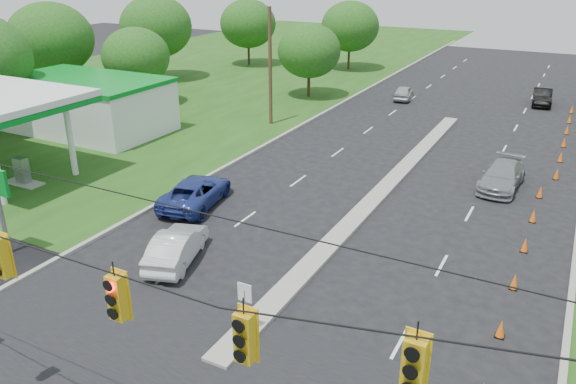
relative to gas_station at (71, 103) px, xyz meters
The scene contains 29 objects.
grass_left 6.87m from the gas_station, behind, with size 40.00×160.00×0.06m, color #1E4714.
curb_left 16.89m from the gas_station, 35.78° to the left, with size 0.25×110.00×0.16m, color gray.
median 23.79m from the gas_station, ahead, with size 1.00×34.00×0.18m, color gray.
median_sign 27.62m from the gas_station, 31.07° to the right, with size 0.55×0.06×2.05m.
signal_span 31.83m from the gas_station, 42.00° to the right, with size 25.60×0.32×9.00m.
utility_pole_far_left 14.93m from the gas_station, 41.21° to the left, with size 0.28×0.28×9.00m, color #422D1C.
gas_station is the anchor object (origin of this frame).
cone_2 33.33m from the gas_station, 17.94° to the right, with size 0.32×0.32×0.70m, color orange.
cone_3 32.43m from the gas_station, 12.03° to the right, with size 0.32×0.32×0.70m, color orange.
cone_4 31.89m from the gas_station, ahead, with size 0.32×0.32×0.70m, color orange.
cone_5 31.72m from the gas_station, ahead, with size 0.32×0.32×0.70m, color orange.
cone_6 31.94m from the gas_station, ahead, with size 0.32×0.32×0.70m, color orange.
cone_7 33.12m from the gas_station, 12.68° to the left, with size 0.32×0.32×0.70m, color orange.
cone_8 34.06m from the gas_station, 18.45° to the left, with size 0.32×0.32×0.70m, color orange.
cone_9 35.32m from the gas_station, 23.85° to the left, with size 0.32×0.32×0.70m, color orange.
cone_10 36.88m from the gas_station, 28.84° to the left, with size 0.32×0.32×0.70m, color orange.
cone_11 38.68m from the gas_station, 33.40° to the left, with size 0.32×0.32×0.70m, color orange.
cone_12 40.71m from the gas_station, 37.52° to the left, with size 0.32×0.32×0.70m, color orange.
tree_2 10.19m from the gas_station, 103.60° to the left, with size 5.88×5.88×6.86m.
tree_3 21.66m from the gas_station, 112.93° to the left, with size 7.56×7.56×8.82m.
tree_4 32.14m from the gas_station, 97.82° to the left, with size 6.72×6.72×7.84m.
tree_5 22.05m from the gas_station, 63.99° to the left, with size 5.88×5.88×6.86m.
tree_6 35.67m from the gas_station, 77.60° to the left, with size 6.72×6.72×7.84m.
tree_14 13.29m from the gas_station, 143.18° to the left, with size 7.56×7.56×8.82m.
white_sedan 21.54m from the gas_station, 31.66° to the right, with size 1.53×4.40×1.45m, color silver.
blue_pickup 16.53m from the gas_station, 21.04° to the right, with size 2.46×5.33×1.48m, color navy.
silver_car_far 29.86m from the gas_station, ahead, with size 2.03×5.00×1.45m, color gray.
silver_car_oncoming 29.23m from the gas_station, 51.91° to the left, with size 1.54×3.82×1.30m, color #AAAAAA.
dark_car_receding 40.01m from the gas_station, 42.12° to the left, with size 1.56×4.48×1.48m, color black.
Camera 1 is at (8.97, -7.84, 12.34)m, focal length 35.00 mm.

